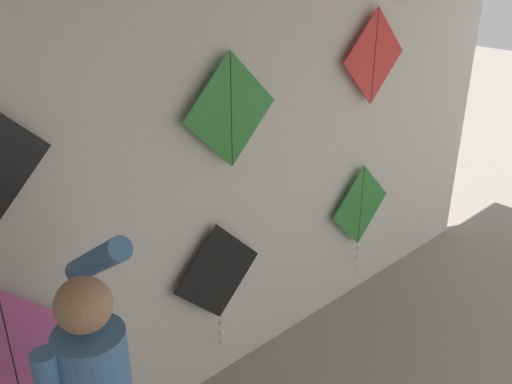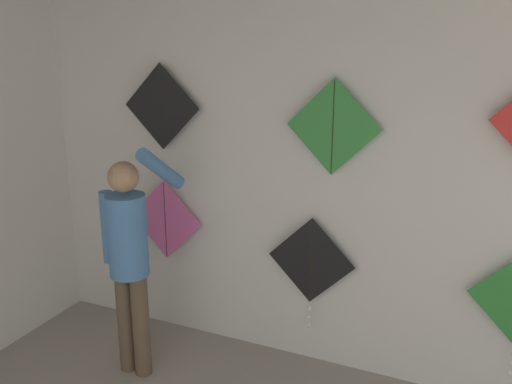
{
  "view_description": "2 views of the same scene",
  "coord_description": "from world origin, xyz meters",
  "px_view_note": "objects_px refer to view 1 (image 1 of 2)",
  "views": [
    {
      "loc": [
        -1.92,
        1.5,
        2.67
      ],
      "look_at": [
        -0.05,
        3.5,
        1.4
      ],
      "focal_mm": 40.0,
      "sensor_mm": 36.0,
      "label": 1
    },
    {
      "loc": [
        1.05,
        0.19,
        2.45
      ],
      "look_at": [
        -0.46,
        3.5,
        1.35
      ],
      "focal_mm": 40.0,
      "sensor_mm": 36.0,
      "label": 2
    }
  ],
  "objects_px": {
    "kite_5": "(374,57)",
    "kite_0": "(10,348)",
    "kite_2": "(360,210)",
    "kite_1": "(218,277)",
    "kite_4": "(231,111)"
  },
  "relations": [
    {
      "from": "kite_5",
      "to": "kite_0",
      "type": "bearing_deg",
      "value": 180.0
    },
    {
      "from": "kite_1",
      "to": "kite_0",
      "type": "bearing_deg",
      "value": 179.96
    },
    {
      "from": "kite_0",
      "to": "kite_4",
      "type": "xyz_separation_m",
      "value": [
        1.33,
        0.0,
        0.84
      ]
    },
    {
      "from": "kite_0",
      "to": "kite_1",
      "type": "distance_m",
      "value": 1.22
    },
    {
      "from": "kite_2",
      "to": "kite_4",
      "type": "relative_size",
      "value": 1.32
    },
    {
      "from": "kite_4",
      "to": "kite_5",
      "type": "distance_m",
      "value": 1.26
    },
    {
      "from": "kite_0",
      "to": "kite_2",
      "type": "xyz_separation_m",
      "value": [
        2.58,
        -0.0,
        -0.18
      ]
    },
    {
      "from": "kite_2",
      "to": "kite_4",
      "type": "bearing_deg",
      "value": 179.97
    },
    {
      "from": "kite_1",
      "to": "kite_2",
      "type": "xyz_separation_m",
      "value": [
        1.37,
        0.0,
        -0.02
      ]
    },
    {
      "from": "kite_0",
      "to": "kite_1",
      "type": "xyz_separation_m",
      "value": [
        1.21,
        -0.0,
        -0.16
      ]
    },
    {
      "from": "kite_2",
      "to": "kite_5",
      "type": "bearing_deg",
      "value": 5.1
    },
    {
      "from": "kite_0",
      "to": "kite_2",
      "type": "distance_m",
      "value": 2.59
    },
    {
      "from": "kite_2",
      "to": "kite_4",
      "type": "distance_m",
      "value": 1.61
    },
    {
      "from": "kite_0",
      "to": "kite_2",
      "type": "relative_size",
      "value": 0.76
    },
    {
      "from": "kite_1",
      "to": "kite_5",
      "type": "bearing_deg",
      "value": 0.03
    }
  ]
}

